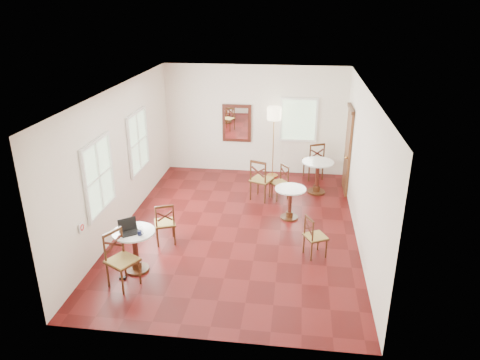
% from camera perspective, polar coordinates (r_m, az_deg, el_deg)
% --- Properties ---
extents(ground, '(7.00, 7.00, 0.00)m').
position_cam_1_polar(ground, '(9.91, -0.22, -6.01)').
color(ground, '#510E0D').
rests_on(ground, ground).
extents(room_shell, '(5.02, 7.02, 3.01)m').
position_cam_1_polar(room_shell, '(9.44, -0.39, 4.96)').
color(room_shell, white).
rests_on(room_shell, ground).
extents(cafe_table_near, '(0.76, 0.76, 0.80)m').
position_cam_1_polar(cafe_table_near, '(8.45, -13.06, -8.12)').
color(cafe_table_near, '#442311').
rests_on(cafe_table_near, ground).
extents(cafe_table_mid, '(0.69, 0.69, 0.73)m').
position_cam_1_polar(cafe_table_mid, '(10.19, 6.31, -2.49)').
color(cafe_table_mid, '#442311').
rests_on(cafe_table_mid, ground).
extents(cafe_table_back, '(0.80, 0.80, 0.84)m').
position_cam_1_polar(cafe_table_back, '(11.60, 9.70, 0.82)').
color(cafe_table_back, '#442311').
rests_on(cafe_table_back, ground).
extents(chair_near_a, '(0.53, 0.53, 0.90)m').
position_cam_1_polar(chair_near_a, '(9.26, -9.43, -5.35)').
color(chair_near_a, '#442311').
rests_on(chair_near_a, ground).
extents(chair_near_b, '(0.63, 0.63, 1.01)m').
position_cam_1_polar(chair_near_b, '(8.11, -14.71, -9.66)').
color(chair_near_b, '#442311').
rests_on(chair_near_b, ground).
extents(chair_mid_a, '(0.63, 0.63, 1.05)m').
position_cam_1_polar(chair_mid_a, '(11.06, 2.66, 0.05)').
color(chair_mid_a, '#442311').
rests_on(chair_mid_a, ground).
extents(chair_mid_b, '(0.52, 0.52, 0.84)m').
position_cam_1_polar(chair_mid_b, '(8.84, 9.36, -7.01)').
color(chair_mid_b, '#442311').
rests_on(chair_mid_b, ground).
extents(chair_back_a, '(0.62, 0.62, 1.04)m').
position_cam_1_polar(chair_back_a, '(12.53, 9.30, 2.46)').
color(chair_back_a, '#442311').
rests_on(chair_back_a, ground).
extents(chair_back_b, '(0.55, 0.55, 0.85)m').
position_cam_1_polar(chair_back_b, '(11.20, 5.02, -0.28)').
color(chair_back_b, '#442311').
rests_on(chair_back_b, ground).
extents(floor_lamp, '(0.38, 0.38, 1.96)m').
position_cam_1_polar(floor_lamp, '(12.21, 4.29, 7.75)').
color(floor_lamp, '#BF8C3F').
rests_on(floor_lamp, ground).
extents(laptop, '(0.42, 0.41, 0.23)m').
position_cam_1_polar(laptop, '(8.28, -13.80, -6.00)').
color(laptop, black).
rests_on(laptop, cafe_table_near).
extents(mouse, '(0.11, 0.08, 0.04)m').
position_cam_1_polar(mouse, '(8.42, -14.49, -5.87)').
color(mouse, black).
rests_on(mouse, cafe_table_near).
extents(navy_mug, '(0.11, 0.07, 0.09)m').
position_cam_1_polar(navy_mug, '(8.13, -12.48, -6.53)').
color(navy_mug, black).
rests_on(navy_mug, cafe_table_near).
extents(water_glass, '(0.05, 0.05, 0.09)m').
position_cam_1_polar(water_glass, '(8.27, -12.33, -6.01)').
color(water_glass, white).
rests_on(water_glass, cafe_table_near).
extents(power_adapter, '(0.11, 0.07, 0.05)m').
position_cam_1_polar(power_adapter, '(8.51, -14.53, -11.83)').
color(power_adapter, black).
rests_on(power_adapter, ground).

